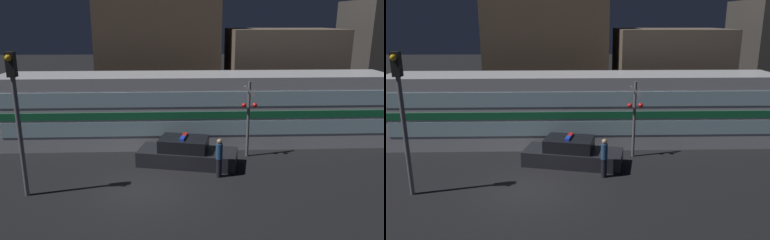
% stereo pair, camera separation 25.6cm
% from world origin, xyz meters
% --- Properties ---
extents(ground_plane, '(120.00, 120.00, 0.00)m').
position_xyz_m(ground_plane, '(0.00, 0.00, 0.00)').
color(ground_plane, black).
extents(train, '(21.04, 3.00, 3.85)m').
position_xyz_m(train, '(2.44, 6.03, 1.92)').
color(train, silver).
rests_on(train, ground_plane).
extents(police_car, '(4.90, 2.70, 1.42)m').
position_xyz_m(police_car, '(1.83, 2.70, 0.53)').
color(police_car, black).
rests_on(police_car, ground_plane).
extents(pedestrian, '(0.30, 0.30, 1.75)m').
position_xyz_m(pedestrian, '(3.20, 1.14, 0.90)').
color(pedestrian, black).
rests_on(pedestrian, ground_plane).
extents(crossing_signal_near, '(0.77, 0.34, 3.82)m').
position_xyz_m(crossing_signal_near, '(4.91, 3.62, 2.14)').
color(crossing_signal_near, slate).
rests_on(crossing_signal_near, ground_plane).
extents(traffic_light_corner, '(0.30, 0.46, 5.60)m').
position_xyz_m(traffic_light_corner, '(-4.54, -0.32, 3.48)').
color(traffic_light_corner, slate).
rests_on(traffic_light_corner, ground_plane).
extents(building_left, '(8.57, 6.12, 9.52)m').
position_xyz_m(building_left, '(0.17, 14.37, 4.76)').
color(building_left, brown).
rests_on(building_left, ground_plane).
extents(building_center, '(7.65, 5.31, 6.05)m').
position_xyz_m(building_center, '(8.98, 12.67, 3.03)').
color(building_center, brown).
rests_on(building_center, ground_plane).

